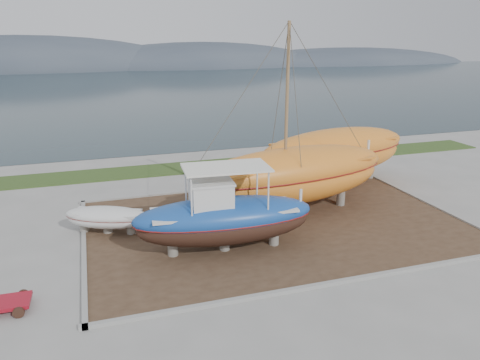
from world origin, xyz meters
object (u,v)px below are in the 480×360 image
object	(u,v)px
orange_sailboat	(296,123)
white_dinghy	(107,220)
blue_caique	(224,209)
orange_bare_hull	(335,158)
red_trailer	(4,306)

from	to	relation	value
orange_sailboat	white_dinghy	bearing A→B (deg)	167.59
blue_caique	orange_bare_hull	xyz separation A→B (m)	(9.06, 6.75, -0.16)
white_dinghy	orange_bare_hull	distance (m)	14.21
red_trailer	white_dinghy	bearing A→B (deg)	58.42
orange_bare_hull	red_trailer	world-z (taller)	orange_bare_hull
red_trailer	orange_bare_hull	bearing A→B (deg)	28.58
blue_caique	red_trailer	bearing A→B (deg)	-161.76
white_dinghy	red_trailer	xyz separation A→B (m)	(-3.71, -5.66, -0.48)
orange_sailboat	red_trailer	world-z (taller)	orange_sailboat
white_dinghy	red_trailer	size ratio (longest dim) A/B	1.57
red_trailer	blue_caique	bearing A→B (deg)	15.83
blue_caique	white_dinghy	distance (m)	6.04
orange_sailboat	orange_bare_hull	distance (m)	6.66
blue_caique	red_trailer	xyz separation A→B (m)	(-8.44, -2.13, -1.75)
blue_caique	red_trailer	size ratio (longest dim) A/B	3.06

